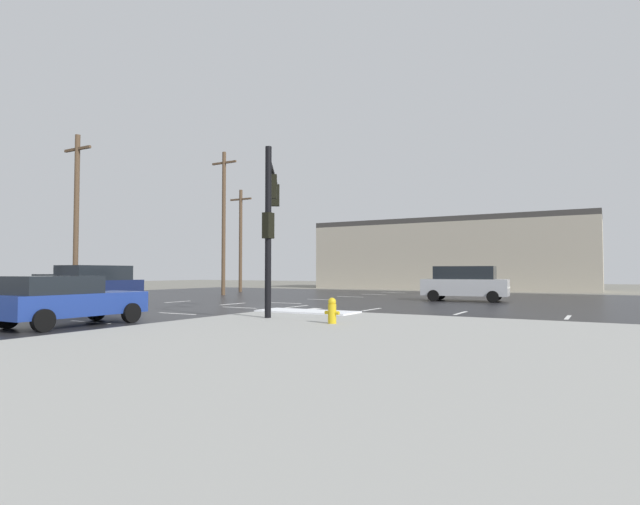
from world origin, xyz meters
The scene contains 15 objects.
ground_plane centered at (0.00, 0.00, 0.00)m, with size 120.00×120.00×0.00m, color slate.
road_asphalt centered at (0.00, 0.00, 0.01)m, with size 44.00×44.00×0.02m, color #232326.
sidewalk_corner centered at (12.00, -12.00, 0.07)m, with size 18.00×18.00×0.14m, color #9E9E99.
snow_strip_curbside centered at (5.00, -4.00, 0.17)m, with size 4.00×1.60×0.06m, color white.
lane_markings centered at (1.20, -1.38, 0.02)m, with size 36.15×36.15×0.01m.
traffic_signal_mast centered at (4.33, -5.55, 4.13)m, with size 2.87×4.55×5.98m.
fire_hydrant centered at (7.92, -7.36, 0.54)m, with size 0.48×0.26×0.79m.
strip_building_background centered at (1.81, 29.06, 3.43)m, with size 26.42×8.00×6.86m.
suv_navy centered at (-7.44, -4.35, 1.09)m, with size 2.44×4.94×2.03m.
suv_silver centered at (8.08, 8.71, 1.09)m, with size 4.96×2.51×2.03m.
sedan_blue centered at (0.48, -11.16, 0.85)m, with size 2.03×4.54×1.58m.
sedan_tan centered at (-11.40, -4.03, 0.85)m, with size 2.03×4.54×1.58m.
utility_pole_mid centered at (-10.47, -3.35, 4.93)m, with size 2.20×0.28×9.43m.
utility_pole_far centered at (-9.22, 7.68, 5.52)m, with size 2.20×0.28×10.59m.
utility_pole_distant centered at (-11.89, 13.02, 4.58)m, with size 2.20×0.28×8.73m.
Camera 1 is at (15.33, -21.16, 1.74)m, focal length 28.47 mm.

